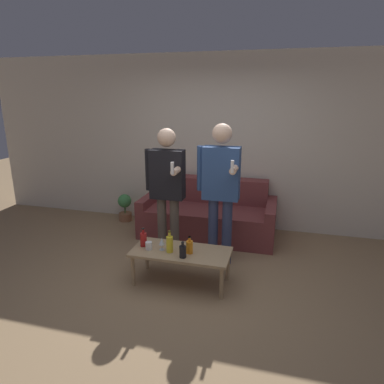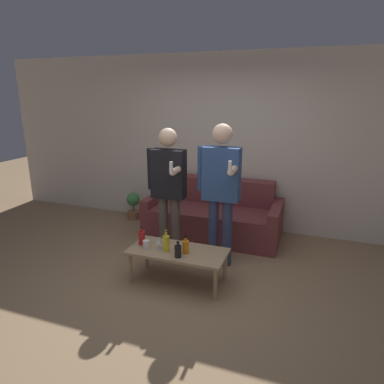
{
  "view_description": "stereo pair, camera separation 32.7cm",
  "coord_description": "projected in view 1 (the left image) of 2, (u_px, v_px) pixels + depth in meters",
  "views": [
    {
      "loc": [
        1.01,
        -3.18,
        2.1
      ],
      "look_at": [
        -0.02,
        0.66,
        0.95
      ],
      "focal_mm": 32.0,
      "sensor_mm": 36.0,
      "label": 1
    },
    {
      "loc": [
        1.33,
        -3.09,
        2.1
      ],
      "look_at": [
        -0.02,
        0.66,
        0.95
      ],
      "focal_mm": 32.0,
      "sensor_mm": 36.0,
      "label": 2
    }
  ],
  "objects": [
    {
      "name": "wall_back",
      "position": [
        217.0,
        143.0,
        5.39
      ],
      "size": [
        8.0,
        0.06,
        2.7
      ],
      "color": "beige",
      "rests_on": "ground_plane"
    },
    {
      "name": "potted_plant",
      "position": [
        125.0,
        206.0,
        5.81
      ],
      "size": [
        0.23,
        0.23,
        0.46
      ],
      "color": "#936042",
      "rests_on": "ground_plane"
    },
    {
      "name": "bottle_green",
      "position": [
        183.0,
        251.0,
        3.67
      ],
      "size": [
        0.08,
        0.08,
        0.18
      ],
      "color": "black",
      "rests_on": "coffee_table"
    },
    {
      "name": "bottle_dark",
      "position": [
        170.0,
        244.0,
        3.79
      ],
      "size": [
        0.08,
        0.08,
        0.25
      ],
      "color": "yellow",
      "rests_on": "coffee_table"
    },
    {
      "name": "cup_on_table",
      "position": [
        149.0,
        246.0,
        3.87
      ],
      "size": [
        0.08,
        0.08,
        0.09
      ],
      "color": "white",
      "rests_on": "coffee_table"
    },
    {
      "name": "bottle_yellow",
      "position": [
        190.0,
        247.0,
        3.77
      ],
      "size": [
        0.08,
        0.08,
        0.2
      ],
      "color": "orange",
      "rests_on": "coffee_table"
    },
    {
      "name": "person_standing_right",
      "position": [
        221.0,
        184.0,
        4.13
      ],
      "size": [
        0.52,
        0.45,
        1.77
      ],
      "color": "navy",
      "rests_on": "ground_plane"
    },
    {
      "name": "wine_glass_near",
      "position": [
        162.0,
        242.0,
        3.84
      ],
      "size": [
        0.06,
        0.06,
        0.15
      ],
      "color": "silver",
      "rests_on": "coffee_table"
    },
    {
      "name": "bottle_orange",
      "position": [
        143.0,
        239.0,
        3.94
      ],
      "size": [
        0.08,
        0.08,
        0.22
      ],
      "color": "#B21E1E",
      "rests_on": "coffee_table"
    },
    {
      "name": "coffee_table",
      "position": [
        181.0,
        254.0,
        3.86
      ],
      "size": [
        1.11,
        0.51,
        0.4
      ],
      "color": "tan",
      "rests_on": "ground_plane"
    },
    {
      "name": "ground_plane",
      "position": [
        178.0,
        290.0,
        3.79
      ],
      "size": [
        16.0,
        16.0,
        0.0
      ],
      "primitive_type": "plane",
      "color": "#997A56"
    },
    {
      "name": "couch",
      "position": [
        209.0,
        215.0,
        5.24
      ],
      "size": [
        2.0,
        0.91,
        0.83
      ],
      "color": "brown",
      "rests_on": "ground_plane"
    },
    {
      "name": "person_standing_left",
      "position": [
        167.0,
        184.0,
        4.28
      ],
      "size": [
        0.5,
        0.44,
        1.7
      ],
      "color": "brown",
      "rests_on": "ground_plane"
    }
  ]
}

